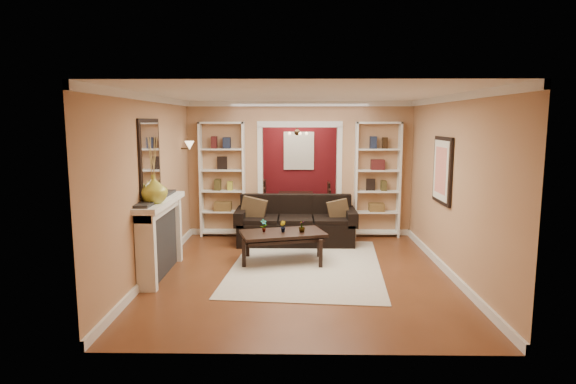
{
  "coord_description": "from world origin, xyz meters",
  "views": [
    {
      "loc": [
        -0.08,
        -8.53,
        2.32
      ],
      "look_at": [
        -0.2,
        -0.8,
        1.17
      ],
      "focal_mm": 30.0,
      "sensor_mm": 36.0,
      "label": 1
    }
  ],
  "objects_px": {
    "sofa": "(296,220)",
    "bookshelf_right": "(377,180)",
    "bookshelf_left": "(223,180)",
    "fireplace": "(162,237)",
    "dining_table": "(297,207)",
    "coffee_table": "(283,247)"
  },
  "relations": [
    {
      "from": "sofa",
      "to": "dining_table",
      "type": "height_order",
      "value": "sofa"
    },
    {
      "from": "fireplace",
      "to": "dining_table",
      "type": "xyz_separation_m",
      "value": [
        2.04,
        4.36,
        -0.31
      ]
    },
    {
      "from": "bookshelf_right",
      "to": "dining_table",
      "type": "relative_size",
      "value": 1.5
    },
    {
      "from": "bookshelf_left",
      "to": "bookshelf_right",
      "type": "height_order",
      "value": "same"
    },
    {
      "from": "bookshelf_left",
      "to": "coffee_table",
      "type": "bearing_deg",
      "value": -55.71
    },
    {
      "from": "bookshelf_left",
      "to": "bookshelf_right",
      "type": "bearing_deg",
      "value": 0.0
    },
    {
      "from": "bookshelf_right",
      "to": "dining_table",
      "type": "xyz_separation_m",
      "value": [
        -1.6,
        1.83,
        -0.88
      ]
    },
    {
      "from": "sofa",
      "to": "bookshelf_left",
      "type": "xyz_separation_m",
      "value": [
        -1.47,
        0.58,
        0.71
      ]
    },
    {
      "from": "bookshelf_left",
      "to": "fireplace",
      "type": "relative_size",
      "value": 1.35
    },
    {
      "from": "sofa",
      "to": "bookshelf_right",
      "type": "xyz_separation_m",
      "value": [
        1.63,
        0.58,
        0.71
      ]
    },
    {
      "from": "fireplace",
      "to": "coffee_table",
      "type": "bearing_deg",
      "value": 20.77
    },
    {
      "from": "coffee_table",
      "to": "bookshelf_left",
      "type": "bearing_deg",
      "value": 108.64
    },
    {
      "from": "sofa",
      "to": "coffee_table",
      "type": "distance_m",
      "value": 1.3
    },
    {
      "from": "bookshelf_left",
      "to": "fireplace",
      "type": "xyz_separation_m",
      "value": [
        -0.54,
        -2.53,
        -0.57
      ]
    },
    {
      "from": "bookshelf_right",
      "to": "fireplace",
      "type": "height_order",
      "value": "bookshelf_right"
    },
    {
      "from": "bookshelf_right",
      "to": "sofa",
      "type": "bearing_deg",
      "value": -160.38
    },
    {
      "from": "coffee_table",
      "to": "bookshelf_left",
      "type": "xyz_separation_m",
      "value": [
        -1.26,
        1.85,
        0.9
      ]
    },
    {
      "from": "sofa",
      "to": "fireplace",
      "type": "height_order",
      "value": "fireplace"
    },
    {
      "from": "bookshelf_left",
      "to": "dining_table",
      "type": "relative_size",
      "value": 1.5
    },
    {
      "from": "bookshelf_right",
      "to": "fireplace",
      "type": "xyz_separation_m",
      "value": [
        -3.64,
        -2.53,
        -0.57
      ]
    },
    {
      "from": "coffee_table",
      "to": "bookshelf_right",
      "type": "relative_size",
      "value": 0.58
    },
    {
      "from": "bookshelf_left",
      "to": "fireplace",
      "type": "bearing_deg",
      "value": -102.05
    }
  ]
}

